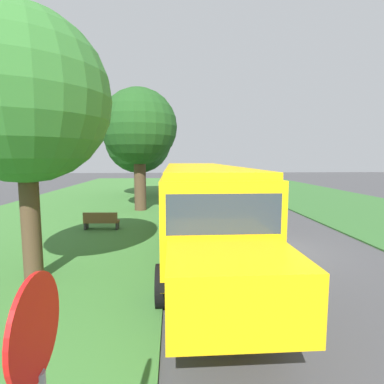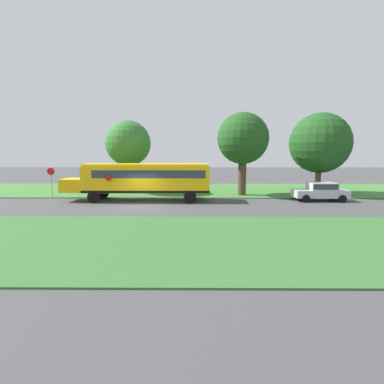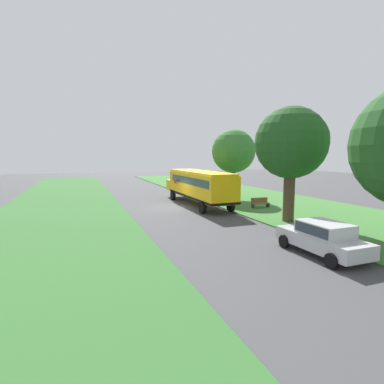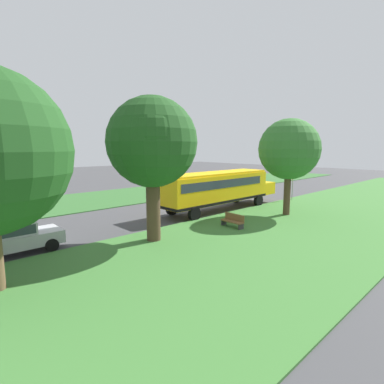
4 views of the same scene
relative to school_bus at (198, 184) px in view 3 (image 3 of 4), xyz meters
name	(u,v)px [view 3 (image 3 of 4)]	position (x,y,z in m)	size (l,w,h in m)	color
ground_plane	(170,207)	(2.76, 0.13, -1.92)	(120.00, 120.00, 0.00)	#424244
grass_verge	(265,201)	(-7.24, 0.13, -1.88)	(12.00, 80.00, 0.08)	#3D7533
grass_far_side	(60,214)	(11.76, 0.13, -1.89)	(10.00, 80.00, 0.07)	#33662D
school_bus	(198,184)	(0.00, 0.00, 0.00)	(2.85, 12.42, 3.16)	yellow
car_silver_nearest	(323,236)	(-0.04, 15.08, -1.05)	(2.02, 4.40, 1.56)	#B7B7BC
oak_tree_beside_bus	(234,152)	(-4.89, -2.23, 3.00)	(4.51, 4.51, 7.28)	#4C3826
oak_tree_roadside_mid	(294,143)	(-3.25, 8.95, 3.50)	(4.81, 4.81, 7.83)	#4C3826
stop_sign	(185,179)	(-1.84, -8.78, -0.19)	(0.08, 0.68, 2.74)	gray
park_bench	(260,203)	(-4.37, 3.52, -1.45)	(1.63, 0.59, 0.92)	brown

